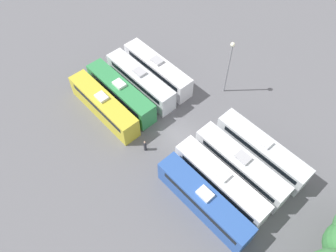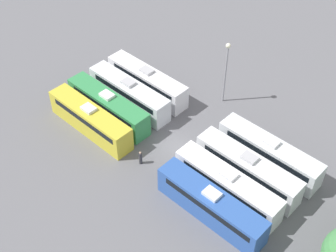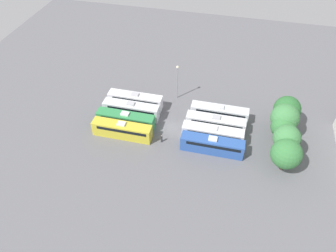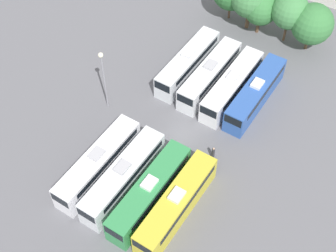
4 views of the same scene
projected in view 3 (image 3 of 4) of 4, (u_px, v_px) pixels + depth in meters
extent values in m
plane|color=slate|center=(171.00, 127.00, 67.14)|extent=(111.47, 111.47, 0.00)
cube|color=white|center=(135.00, 101.00, 71.06)|extent=(2.42, 11.82, 3.11)
cube|color=black|center=(136.00, 98.00, 70.42)|extent=(2.46, 10.05, 0.68)
cube|color=black|center=(109.00, 94.00, 71.49)|extent=(2.13, 0.08, 1.09)
cube|color=#B2B2B7|center=(135.00, 94.00, 69.88)|extent=(1.20, 1.60, 0.35)
cube|color=silver|center=(131.00, 110.00, 68.77)|extent=(2.42, 11.82, 3.11)
cube|color=black|center=(132.00, 107.00, 68.13)|extent=(2.46, 10.05, 0.68)
cube|color=black|center=(104.00, 103.00, 69.20)|extent=(2.13, 0.08, 1.09)
cube|color=#B2B2B7|center=(131.00, 104.00, 67.59)|extent=(1.20, 1.60, 0.35)
cube|color=#338C4C|center=(126.00, 120.00, 66.42)|extent=(2.42, 11.82, 3.11)
cube|color=black|center=(127.00, 117.00, 65.78)|extent=(2.46, 10.05, 0.68)
cube|color=black|center=(98.00, 112.00, 66.85)|extent=(2.13, 0.08, 1.09)
cube|color=white|center=(125.00, 114.00, 65.24)|extent=(1.20, 1.60, 0.35)
cube|color=gold|center=(122.00, 130.00, 64.25)|extent=(2.42, 11.82, 3.11)
cube|color=black|center=(123.00, 127.00, 63.61)|extent=(2.46, 10.05, 0.68)
cube|color=black|center=(93.00, 122.00, 64.68)|extent=(2.13, 0.08, 1.09)
cube|color=silver|center=(121.00, 124.00, 63.07)|extent=(1.20, 1.60, 0.35)
cube|color=silver|center=(219.00, 113.00, 67.98)|extent=(2.42, 11.82, 3.11)
cube|color=black|center=(221.00, 110.00, 67.34)|extent=(2.46, 10.05, 0.68)
cube|color=black|center=(192.00, 106.00, 68.41)|extent=(2.13, 0.08, 1.09)
cube|color=silver|center=(220.00, 107.00, 66.80)|extent=(1.20, 1.60, 0.35)
cube|color=silver|center=(215.00, 124.00, 65.64)|extent=(2.42, 11.82, 3.11)
cube|color=black|center=(217.00, 121.00, 65.00)|extent=(2.46, 10.05, 0.68)
cube|color=black|center=(187.00, 116.00, 66.07)|extent=(2.13, 0.08, 1.09)
cube|color=#B2B2B7|center=(216.00, 117.00, 64.46)|extent=(1.20, 1.60, 0.35)
cube|color=white|center=(213.00, 134.00, 63.41)|extent=(2.42, 11.82, 3.11)
cube|color=black|center=(214.00, 131.00, 62.77)|extent=(2.46, 10.05, 0.68)
cube|color=black|center=(183.00, 126.00, 63.84)|extent=(2.13, 0.08, 1.09)
cube|color=silver|center=(213.00, 128.00, 62.23)|extent=(1.20, 1.60, 0.35)
cube|color=#2D56A8|center=(212.00, 145.00, 61.25)|extent=(2.42, 11.82, 3.11)
cube|color=black|center=(214.00, 142.00, 60.61)|extent=(2.46, 10.05, 0.68)
cube|color=black|center=(181.00, 137.00, 61.68)|extent=(2.13, 0.08, 1.09)
cube|color=white|center=(213.00, 139.00, 60.07)|extent=(1.20, 1.60, 0.35)
cylinder|color=#333338|center=(162.00, 139.00, 63.62)|extent=(0.36, 0.36, 1.50)
sphere|color=tan|center=(162.00, 136.00, 63.03)|extent=(0.24, 0.24, 0.24)
cylinder|color=gray|center=(177.00, 83.00, 71.69)|extent=(0.20, 0.20, 7.93)
sphere|color=#EAE5C6|center=(178.00, 67.00, 68.87)|extent=(0.60, 0.60, 0.60)
cylinder|color=brown|center=(283.00, 121.00, 66.57)|extent=(0.32, 0.32, 2.60)
sphere|color=#2D6B33|center=(287.00, 109.00, 64.42)|extent=(5.33, 5.33, 5.33)
cylinder|color=brown|center=(281.00, 130.00, 64.31)|extent=(0.54, 0.54, 2.95)
sphere|color=#428447|center=(285.00, 118.00, 62.01)|extent=(5.41, 5.41, 5.41)
cylinder|color=brown|center=(280.00, 137.00, 63.35)|extent=(0.45, 0.45, 2.35)
sphere|color=#387A3D|center=(283.00, 127.00, 61.45)|extent=(4.62, 4.62, 4.62)
cylinder|color=brown|center=(282.00, 150.00, 60.29)|extent=(0.35, 0.35, 3.11)
sphere|color=#428447|center=(287.00, 138.00, 58.06)|extent=(4.89, 4.89, 4.89)
cylinder|color=brown|center=(282.00, 165.00, 58.33)|extent=(0.42, 0.42, 2.17)
sphere|color=#387A3D|center=(286.00, 154.00, 56.30)|extent=(5.43, 5.43, 5.43)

